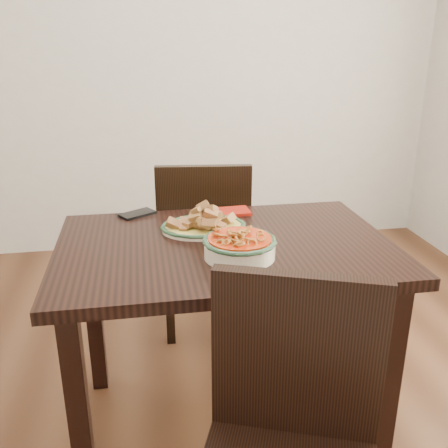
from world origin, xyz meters
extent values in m
plane|color=#3C2213|center=(0.00, 0.00, 0.00)|extent=(3.50, 3.50, 0.00)
cube|color=beige|center=(0.00, 1.75, 1.30)|extent=(3.50, 0.10, 2.60)
cube|color=black|center=(-0.04, -0.11, 0.73)|extent=(1.13, 0.75, 0.04)
cube|color=black|center=(-0.53, -0.41, 0.35)|extent=(0.06, 0.06, 0.71)
cube|color=black|center=(0.45, -0.41, 0.35)|extent=(0.06, 0.06, 0.71)
cube|color=black|center=(-0.53, 0.19, 0.35)|extent=(0.06, 0.06, 0.71)
cube|color=black|center=(0.45, 0.19, 0.35)|extent=(0.06, 0.06, 0.71)
cube|color=black|center=(-0.02, 0.61, 0.43)|extent=(0.46, 0.46, 0.04)
cube|color=black|center=(0.17, 0.76, 0.21)|extent=(0.04, 0.04, 0.41)
cube|color=black|center=(-0.17, 0.80, 0.21)|extent=(0.04, 0.04, 0.41)
cube|color=black|center=(0.13, 0.43, 0.21)|extent=(0.04, 0.04, 0.41)
cube|color=black|center=(-0.21, 0.46, 0.21)|extent=(0.04, 0.04, 0.41)
cube|color=black|center=(-0.04, 0.43, 0.67)|extent=(0.42, 0.09, 0.44)
cube|color=black|center=(0.04, -0.67, 0.67)|extent=(0.41, 0.19, 0.44)
ellipsoid|color=white|center=(-0.10, 0.02, 0.76)|extent=(0.30, 0.23, 0.02)
ellipsoid|color=gold|center=(-0.10, 0.02, 0.76)|extent=(0.29, 0.22, 0.01)
torus|color=#1C3E24|center=(-0.10, 0.02, 0.77)|extent=(0.23, 0.23, 0.01)
cylinder|color=#EEE4C9|center=(-0.01, -0.24, 0.78)|extent=(0.22, 0.22, 0.06)
torus|color=#1C3E27|center=(-0.01, -0.24, 0.81)|extent=(0.23, 0.23, 0.02)
cylinder|color=#A12407|center=(-0.01, -0.24, 0.81)|extent=(0.20, 0.20, 0.01)
cube|color=black|center=(-0.33, 0.23, 0.76)|extent=(0.15, 0.13, 0.01)
cube|color=#97170B|center=(0.05, 0.19, 0.76)|extent=(0.13, 0.11, 0.01)
camera|label=1|loc=(-0.31, -1.66, 1.39)|focal=40.00mm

